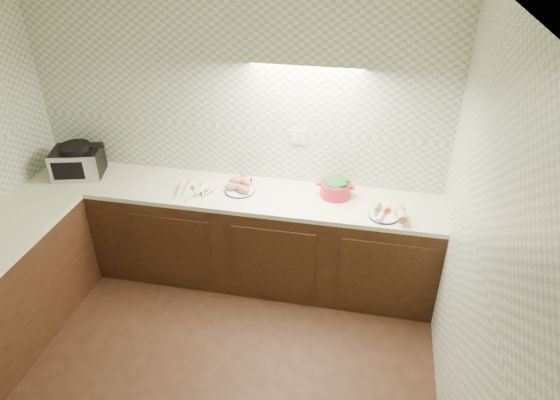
% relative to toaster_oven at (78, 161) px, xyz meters
% --- Properties ---
extents(room, '(3.60, 3.60, 2.60)m').
position_rel_toaster_oven_xyz_m(room, '(1.40, -1.52, 0.59)').
color(room, black).
rests_on(room, ground).
extents(counter, '(3.60, 3.60, 0.90)m').
position_rel_toaster_oven_xyz_m(counter, '(0.71, -0.83, -0.59)').
color(counter, black).
rests_on(counter, ground).
extents(toaster_oven, '(0.48, 0.42, 0.29)m').
position_rel_toaster_oven_xyz_m(toaster_oven, '(0.00, 0.00, 0.00)').
color(toaster_oven, black).
rests_on(toaster_oven, counter).
extents(parsnip_pile, '(0.31, 0.34, 0.08)m').
position_rel_toaster_oven_xyz_m(parsnip_pile, '(1.13, -0.06, -0.11)').
color(parsnip_pile, '#F2E0C1').
rests_on(parsnip_pile, counter).
extents(sweet_potato_plate, '(0.27, 0.26, 0.12)m').
position_rel_toaster_oven_xyz_m(sweet_potato_plate, '(1.49, 0.01, -0.09)').
color(sweet_potato_plate, '#161643').
rests_on(sweet_potato_plate, counter).
extents(onion_bowl, '(0.14, 0.14, 0.10)m').
position_rel_toaster_oven_xyz_m(onion_bowl, '(1.50, 0.12, -0.10)').
color(onion_bowl, black).
rests_on(onion_bowl, counter).
extents(dutch_oven, '(0.32, 0.27, 0.18)m').
position_rel_toaster_oven_xyz_m(dutch_oven, '(2.30, 0.09, -0.05)').
color(dutch_oven, '#B5142A').
rests_on(dutch_oven, counter).
extents(veg_plate, '(0.28, 0.25, 0.11)m').
position_rel_toaster_oven_xyz_m(veg_plate, '(2.76, -0.15, -0.10)').
color(veg_plate, '#161643').
rests_on(veg_plate, counter).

